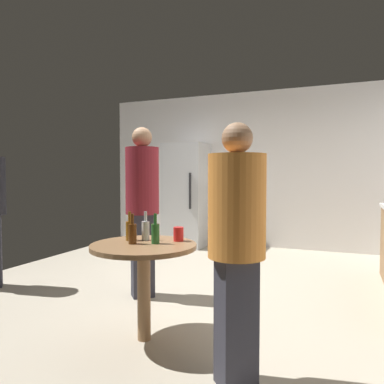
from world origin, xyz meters
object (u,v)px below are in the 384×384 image
at_px(beer_bottle_clear, 146,230).
at_px(person_in_orange_shirt, 237,234).
at_px(beer_bottle_brown, 132,233).
at_px(plastic_cup_red, 178,234).
at_px(beer_bottle_amber, 130,230).
at_px(beer_bottle_green, 155,233).
at_px(person_in_maroon_shirt, 142,198).
at_px(foreground_table, 144,258).
at_px(refrigerator, 186,195).

bearing_deg(beer_bottle_clear, person_in_orange_shirt, -27.68).
distance_m(beer_bottle_brown, beer_bottle_clear, 0.17).
bearing_deg(plastic_cup_red, beer_bottle_brown, -138.67).
xyz_separation_m(beer_bottle_amber, beer_bottle_green, (0.26, -0.05, 0.00)).
bearing_deg(beer_bottle_green, person_in_maroon_shirt, 125.41).
distance_m(foreground_table, beer_bottle_amber, 0.27).
bearing_deg(beer_bottle_brown, person_in_orange_shirt, -17.80).
bearing_deg(person_in_orange_shirt, beer_bottle_clear, 19.58).
bearing_deg(beer_bottle_clear, refrigerator, 107.89).
xyz_separation_m(beer_bottle_brown, beer_bottle_clear, (0.02, 0.17, 0.00)).
height_order(refrigerator, plastic_cup_red, refrigerator).
distance_m(beer_bottle_brown, person_in_maroon_shirt, 1.02).
height_order(beer_bottle_green, beer_bottle_clear, same).
relative_size(beer_bottle_amber, plastic_cup_red, 2.09).
bearing_deg(beer_bottle_brown, foreground_table, 22.77).
bearing_deg(refrigerator, beer_bottle_brown, -73.14).
bearing_deg(refrigerator, foreground_table, -71.87).
distance_m(beer_bottle_amber, person_in_orange_shirt, 1.07).
bearing_deg(beer_bottle_clear, beer_bottle_brown, -95.09).
height_order(beer_bottle_brown, person_in_orange_shirt, person_in_orange_shirt).
bearing_deg(plastic_cup_red, beer_bottle_green, -125.13).
distance_m(foreground_table, beer_bottle_brown, 0.21).
xyz_separation_m(plastic_cup_red, person_in_maroon_shirt, (-0.71, 0.66, 0.23)).
distance_m(beer_bottle_clear, person_in_maroon_shirt, 0.88).
relative_size(foreground_table, beer_bottle_clear, 3.48).
distance_m(plastic_cup_red, person_in_maroon_shirt, 1.00).
relative_size(beer_bottle_amber, beer_bottle_brown, 1.00).
xyz_separation_m(foreground_table, person_in_maroon_shirt, (-0.51, 0.87, 0.39)).
height_order(beer_bottle_brown, beer_bottle_green, same).
xyz_separation_m(beer_bottle_green, plastic_cup_red, (0.12, 0.17, -0.03)).
distance_m(foreground_table, person_in_orange_shirt, 0.91).
bearing_deg(plastic_cup_red, foreground_table, -133.31).
bearing_deg(person_in_maroon_shirt, beer_bottle_amber, -18.05).
bearing_deg(person_in_orange_shirt, beer_bottle_green, 21.14).
relative_size(foreground_table, person_in_maroon_shirt, 0.46).
bearing_deg(person_in_orange_shirt, beer_bottle_brown, 29.46).
bearing_deg(beer_bottle_clear, beer_bottle_green, -35.12).
relative_size(foreground_table, plastic_cup_red, 7.27).
bearing_deg(person_in_orange_shirt, person_in_maroon_shirt, 5.27).
bearing_deg(beer_bottle_brown, plastic_cup_red, 41.33).
distance_m(refrigerator, person_in_maroon_shirt, 2.75).
relative_size(refrigerator, plastic_cup_red, 16.36).
height_order(foreground_table, beer_bottle_brown, beer_bottle_brown).
xyz_separation_m(beer_bottle_brown, person_in_maroon_shirt, (-0.43, 0.90, 0.20)).
bearing_deg(beer_bottle_brown, person_in_maroon_shirt, 115.68).
height_order(beer_bottle_clear, person_in_orange_shirt, person_in_orange_shirt).
relative_size(beer_bottle_brown, person_in_orange_shirt, 0.15).
bearing_deg(plastic_cup_red, person_in_orange_shirt, -40.48).
bearing_deg(beer_bottle_amber, foreground_table, -26.72).
height_order(refrigerator, person_in_orange_shirt, refrigerator).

